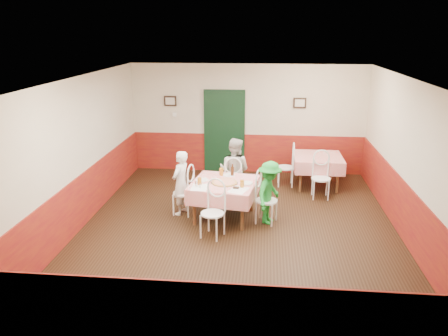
# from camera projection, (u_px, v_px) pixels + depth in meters

# --- Properties ---
(floor) EXTENTS (7.00, 7.00, 0.00)m
(floor) POSITION_uv_depth(u_px,v_px,m) (238.00, 228.00, 8.34)
(floor) COLOR black
(floor) RESTS_ON ground
(ceiling) EXTENTS (7.00, 7.00, 0.00)m
(ceiling) POSITION_uv_depth(u_px,v_px,m) (240.00, 79.00, 7.48)
(ceiling) COLOR white
(ceiling) RESTS_ON back_wall
(back_wall) EXTENTS (6.00, 0.10, 2.80)m
(back_wall) POSITION_uv_depth(u_px,v_px,m) (248.00, 119.00, 11.23)
(back_wall) COLOR beige
(back_wall) RESTS_ON ground
(front_wall) EXTENTS (6.00, 0.10, 2.80)m
(front_wall) POSITION_uv_depth(u_px,v_px,m) (219.00, 250.00, 4.59)
(front_wall) COLOR beige
(front_wall) RESTS_ON ground
(left_wall) EXTENTS (0.10, 7.00, 2.80)m
(left_wall) POSITION_uv_depth(u_px,v_px,m) (80.00, 153.00, 8.18)
(left_wall) COLOR beige
(left_wall) RESTS_ON ground
(right_wall) EXTENTS (0.10, 7.00, 2.80)m
(right_wall) POSITION_uv_depth(u_px,v_px,m) (410.00, 162.00, 7.64)
(right_wall) COLOR beige
(right_wall) RESTS_ON ground
(wainscot_back) EXTENTS (6.00, 0.03, 1.00)m
(wainscot_back) POSITION_uv_depth(u_px,v_px,m) (247.00, 153.00, 11.49)
(wainscot_back) COLOR maroon
(wainscot_back) RESTS_ON ground
(wainscot_front) EXTENTS (6.00, 0.03, 1.00)m
(wainscot_front) POSITION_uv_depth(u_px,v_px,m) (219.00, 322.00, 4.88)
(wainscot_front) COLOR maroon
(wainscot_front) RESTS_ON ground
(wainscot_left) EXTENTS (0.03, 7.00, 1.00)m
(wainscot_left) POSITION_uv_depth(u_px,v_px,m) (85.00, 198.00, 8.46)
(wainscot_left) COLOR maroon
(wainscot_left) RESTS_ON ground
(wainscot_right) EXTENTS (0.03, 7.00, 1.00)m
(wainscot_right) POSITION_uv_depth(u_px,v_px,m) (403.00, 209.00, 7.91)
(wainscot_right) COLOR maroon
(wainscot_right) RESTS_ON ground
(door) EXTENTS (0.96, 0.06, 2.10)m
(door) POSITION_uv_depth(u_px,v_px,m) (224.00, 132.00, 11.34)
(door) COLOR black
(door) RESTS_ON ground
(picture_left) EXTENTS (0.32, 0.03, 0.26)m
(picture_left) POSITION_uv_depth(u_px,v_px,m) (170.00, 101.00, 11.22)
(picture_left) COLOR black
(picture_left) RESTS_ON back_wall
(picture_right) EXTENTS (0.32, 0.03, 0.26)m
(picture_right) POSITION_uv_depth(u_px,v_px,m) (300.00, 103.00, 10.92)
(picture_right) COLOR black
(picture_right) RESTS_ON back_wall
(thermostat) EXTENTS (0.10, 0.03, 0.10)m
(thermostat) POSITION_uv_depth(u_px,v_px,m) (175.00, 114.00, 11.32)
(thermostat) COLOR white
(thermostat) RESTS_ON back_wall
(main_table) EXTENTS (1.39, 1.39, 0.77)m
(main_table) POSITION_uv_depth(u_px,v_px,m) (224.00, 200.00, 8.66)
(main_table) COLOR red
(main_table) RESTS_ON ground
(second_table) EXTENTS (1.13, 1.13, 0.77)m
(second_table) POSITION_uv_depth(u_px,v_px,m) (317.00, 171.00, 10.41)
(second_table) COLOR red
(second_table) RESTS_ON ground
(chair_left) EXTENTS (0.50, 0.50, 0.90)m
(chair_left) POSITION_uv_depth(u_px,v_px,m) (183.00, 193.00, 8.84)
(chair_left) COLOR white
(chair_left) RESTS_ON ground
(chair_right) EXTENTS (0.52, 0.52, 0.90)m
(chair_right) POSITION_uv_depth(u_px,v_px,m) (267.00, 201.00, 8.44)
(chair_right) COLOR white
(chair_right) RESTS_ON ground
(chair_far) EXTENTS (0.42, 0.42, 0.90)m
(chair_far) POSITION_uv_depth(u_px,v_px,m) (234.00, 183.00, 9.42)
(chair_far) COLOR white
(chair_far) RESTS_ON ground
(chair_near) EXTENTS (0.54, 0.54, 0.90)m
(chair_near) POSITION_uv_depth(u_px,v_px,m) (212.00, 214.00, 7.85)
(chair_near) COLOR white
(chair_near) RESTS_ON ground
(chair_second_a) EXTENTS (0.42, 0.42, 0.90)m
(chair_second_a) POSITION_uv_depth(u_px,v_px,m) (286.00, 168.00, 10.46)
(chair_second_a) COLOR white
(chair_second_a) RESTS_ON ground
(chair_second_b) EXTENTS (0.42, 0.42, 0.90)m
(chair_second_b) POSITION_uv_depth(u_px,v_px,m) (321.00, 179.00, 9.68)
(chair_second_b) COLOR white
(chair_second_b) RESTS_ON ground
(pizza) EXTENTS (0.56, 0.56, 0.03)m
(pizza) POSITION_uv_depth(u_px,v_px,m) (224.00, 182.00, 8.48)
(pizza) COLOR #B74723
(pizza) RESTS_ON main_table
(plate_left) EXTENTS (0.29, 0.29, 0.01)m
(plate_left) POSITION_uv_depth(u_px,v_px,m) (202.00, 180.00, 8.63)
(plate_left) COLOR white
(plate_left) RESTS_ON main_table
(plate_right) EXTENTS (0.29, 0.29, 0.01)m
(plate_right) POSITION_uv_depth(u_px,v_px,m) (246.00, 183.00, 8.47)
(plate_right) COLOR white
(plate_right) RESTS_ON main_table
(plate_far) EXTENTS (0.29, 0.29, 0.01)m
(plate_far) POSITION_uv_depth(u_px,v_px,m) (229.00, 175.00, 8.93)
(plate_far) COLOR white
(plate_far) RESTS_ON main_table
(glass_a) EXTENTS (0.09, 0.09, 0.15)m
(glass_a) POSITION_uv_depth(u_px,v_px,m) (200.00, 181.00, 8.37)
(glass_a) COLOR #BF7219
(glass_a) RESTS_ON main_table
(glass_b) EXTENTS (0.09, 0.09, 0.14)m
(glass_b) POSITION_uv_depth(u_px,v_px,m) (242.00, 184.00, 8.25)
(glass_b) COLOR #BF7219
(glass_b) RESTS_ON main_table
(glass_c) EXTENTS (0.09, 0.09, 0.15)m
(glass_c) POSITION_uv_depth(u_px,v_px,m) (221.00, 172.00, 8.92)
(glass_c) COLOR #BF7219
(glass_c) RESTS_ON main_table
(beer_bottle) EXTENTS (0.07, 0.07, 0.23)m
(beer_bottle) POSITION_uv_depth(u_px,v_px,m) (232.00, 171.00, 8.86)
(beer_bottle) COLOR #381C0A
(beer_bottle) RESTS_ON main_table
(shaker_a) EXTENTS (0.04, 0.04, 0.09)m
(shaker_a) POSITION_uv_depth(u_px,v_px,m) (196.00, 185.00, 8.26)
(shaker_a) COLOR silver
(shaker_a) RESTS_ON main_table
(shaker_b) EXTENTS (0.04, 0.04, 0.09)m
(shaker_b) POSITION_uv_depth(u_px,v_px,m) (200.00, 186.00, 8.21)
(shaker_b) COLOR silver
(shaker_b) RESTS_ON main_table
(shaker_c) EXTENTS (0.04, 0.04, 0.09)m
(shaker_c) POSITION_uv_depth(u_px,v_px,m) (196.00, 184.00, 8.33)
(shaker_c) COLOR #B23319
(shaker_c) RESTS_ON main_table
(menu_left) EXTENTS (0.31, 0.40, 0.00)m
(menu_left) POSITION_uv_depth(u_px,v_px,m) (199.00, 187.00, 8.26)
(menu_left) COLOR white
(menu_left) RESTS_ON main_table
(menu_right) EXTENTS (0.42, 0.48, 0.00)m
(menu_right) POSITION_uv_depth(u_px,v_px,m) (239.00, 190.00, 8.12)
(menu_right) COLOR white
(menu_right) RESTS_ON main_table
(wallet) EXTENTS (0.12, 0.11, 0.02)m
(wallet) POSITION_uv_depth(u_px,v_px,m) (236.00, 188.00, 8.21)
(wallet) COLOR black
(wallet) RESTS_ON main_table
(diner_left) EXTENTS (0.47, 0.57, 1.33)m
(diner_left) POSITION_uv_depth(u_px,v_px,m) (181.00, 183.00, 8.78)
(diner_left) COLOR gray
(diner_left) RESTS_ON ground
(diner_far) EXTENTS (0.83, 0.73, 1.43)m
(diner_far) POSITION_uv_depth(u_px,v_px,m) (234.00, 170.00, 9.39)
(diner_far) COLOR gray
(diner_far) RESTS_ON ground
(diner_right) EXTENTS (0.72, 0.92, 1.24)m
(diner_right) POSITION_uv_depth(u_px,v_px,m) (269.00, 193.00, 8.37)
(diner_right) COLOR gray
(diner_right) RESTS_ON ground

